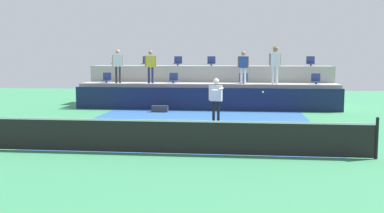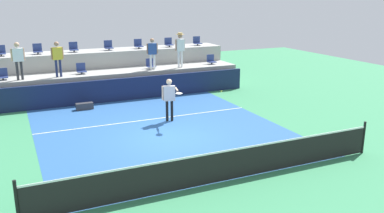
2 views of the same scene
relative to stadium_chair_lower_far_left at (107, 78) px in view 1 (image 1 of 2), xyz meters
The scene contains 25 objects.
ground_plane 9.09m from the stadium_chair_lower_far_left, 53.75° to the right, with size 40.00×40.00×0.00m, color #388456.
court_inner_paint 8.31m from the stadium_chair_lower_far_left, 49.61° to the right, with size 9.00×10.00×0.01m, color #285693.
court_service_line 7.32m from the stadium_chair_lower_far_left, 42.34° to the right, with size 9.00×0.06×0.00m, color white.
tennis_net 12.46m from the stadium_chair_lower_far_left, 64.73° to the right, with size 10.48×0.08×1.07m.
sponsor_backboard 5.52m from the stadium_chair_lower_far_left, 13.10° to the right, with size 13.00×0.16×1.10m, color #141E42.
seating_tier_lower 5.37m from the stadium_chair_lower_far_left, ahead, with size 13.00×1.80×1.25m, color #9E9E99.
seating_tier_upper 5.64m from the stadium_chair_lower_far_left, 19.38° to the left, with size 13.00×1.80×2.10m, color #9E9E99.
stadium_chair_lower_far_left is the anchor object (origin of this frame).
stadium_chair_lower_left 3.53m from the stadium_chair_lower_far_left, ahead, with size 0.44×0.40×0.52m.
stadium_chair_lower_right 7.11m from the stadium_chair_lower_far_left, ahead, with size 0.44×0.40×0.52m.
stadium_chair_lower_far_right 10.68m from the stadium_chair_lower_far_left, ahead, with size 0.44×0.40×0.52m.
stadium_chair_upper_far_left 1.99m from the stadium_chair_lower_far_left, 89.25° to the left, with size 0.44×0.40×0.52m.
stadium_chair_upper_left 2.63m from the stadium_chair_lower_far_left, 46.21° to the left, with size 0.44×0.40×0.52m.
stadium_chair_upper_mid_left 4.03m from the stadium_chair_lower_far_left, 27.18° to the left, with size 0.44×0.40×0.52m.
stadium_chair_upper_center 5.71m from the stadium_chair_lower_far_left, 18.60° to the left, with size 0.44×0.40×0.52m.
stadium_chair_upper_mid_right 7.31m from the stadium_chair_lower_far_left, 14.36° to the left, with size 0.44×0.40×0.52m.
stadium_chair_upper_right 9.07m from the stadium_chair_lower_far_left, 11.49° to the left, with size 0.44×0.40×0.52m.
stadium_chair_upper_far_right 10.84m from the stadium_chair_lower_far_left, ahead, with size 0.44×0.40×0.52m.
tennis_player 8.12m from the stadium_chair_lower_far_left, 41.71° to the right, with size 0.60×1.30×1.76m.
spectator_leaning_on_rail 1.16m from the stadium_chair_lower_far_left, 27.98° to the right, with size 0.60×0.25×1.71m.
spectator_in_grey 2.57m from the stadium_chair_lower_far_left, ahead, with size 0.59×0.24×1.66m.
spectator_in_white 7.14m from the stadium_chair_lower_far_left, ahead, with size 0.57×0.26×1.62m.
spectator_with_hat 8.70m from the stadium_chair_lower_far_left, ahead, with size 0.62×0.51×1.84m.
tennis_ball 10.18m from the stadium_chair_lower_far_left, 39.75° to the right, with size 0.07×0.07×0.07m.
equipment_bag 4.07m from the stadium_chair_lower_far_left, 33.52° to the right, with size 0.76×0.28×0.30m, color #333338.
Camera 1 is at (1.84, -15.79, 2.59)m, focal length 42.40 mm.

